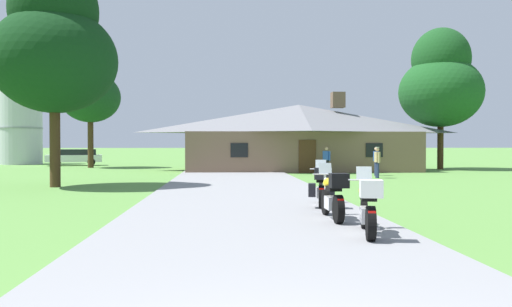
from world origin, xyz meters
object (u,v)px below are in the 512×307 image
object	(u,v)px
motorcycle_yellow_second_in_row	(333,196)
bystander_blue_shirt_beside_signpost	(376,160)
bystander_blue_shirt_near_lodge	(326,159)
metal_silo_distant	(21,123)
tree_right_of_lodge	(441,82)
tree_left_near	(54,46)
motorcycle_yellow_nearest_to_camera	(368,207)
tree_left_far	(90,90)
bystander_tan_shirt_by_tree	(377,161)
parked_white_suv_far_left	(75,157)
motorcycle_silver_farthest_in_row	(321,187)

from	to	relation	value
motorcycle_yellow_second_in_row	bystander_blue_shirt_beside_signpost	bearing A→B (deg)	70.19
bystander_blue_shirt_near_lodge	bystander_blue_shirt_beside_signpost	bearing A→B (deg)	8.45
metal_silo_distant	tree_right_of_lodge	bearing A→B (deg)	-19.08
motorcycle_yellow_second_in_row	tree_left_near	size ratio (longest dim) A/B	0.22
bystander_blue_shirt_beside_signpost	tree_right_of_lodge	size ratio (longest dim) A/B	0.16
tree_right_of_lodge	tree_left_near	size ratio (longest dim) A/B	1.09
motorcycle_yellow_nearest_to_camera	tree_left_far	xyz separation A→B (m)	(-13.13, 31.51, 5.42)
bystander_tan_shirt_by_tree	bystander_blue_shirt_near_lodge	bearing A→B (deg)	21.41
motorcycle_yellow_nearest_to_camera	metal_silo_distant	xyz separation A→B (m)	(-21.38, 39.34, 3.18)
metal_silo_distant	bystander_tan_shirt_by_tree	bearing A→B (deg)	-38.66
motorcycle_yellow_nearest_to_camera	parked_white_suv_far_left	world-z (taller)	parked_white_suv_far_left
bystander_blue_shirt_beside_signpost	tree_left_far	size ratio (longest dim) A/B	0.18
bystander_blue_shirt_beside_signpost	tree_left_far	world-z (taller)	tree_left_far
tree_left_far	motorcycle_silver_farthest_in_row	bearing A→B (deg)	-63.87
bystander_blue_shirt_near_lodge	bystander_tan_shirt_by_tree	world-z (taller)	bystander_tan_shirt_by_tree
motorcycle_silver_farthest_in_row	bystander_blue_shirt_near_lodge	xyz separation A→B (m)	(3.57, 17.13, 0.32)
motorcycle_yellow_second_in_row	bystander_blue_shirt_near_lodge	bearing A→B (deg)	78.85
motorcycle_yellow_second_in_row	bystander_blue_shirt_near_lodge	world-z (taller)	bystander_blue_shirt_near_lodge
tree_left_near	tree_right_of_lodge	bearing A→B (deg)	32.26
tree_left_far	metal_silo_distant	bearing A→B (deg)	136.56
motorcycle_yellow_second_in_row	tree_left_far	world-z (taller)	tree_left_far
motorcycle_silver_farthest_in_row	tree_left_near	distance (m)	13.92
motorcycle_silver_farthest_in_row	tree_left_far	distance (m)	30.27
motorcycle_silver_farthest_in_row	motorcycle_yellow_nearest_to_camera	bearing A→B (deg)	-79.95
bystander_blue_shirt_beside_signpost	metal_silo_distant	size ratio (longest dim) A/B	0.22
tree_left_near	metal_silo_distant	size ratio (longest dim) A/B	1.25
bystander_tan_shirt_by_tree	tree_left_far	distance (m)	23.69
bystander_blue_shirt_beside_signpost	bystander_blue_shirt_near_lodge	bearing A→B (deg)	-86.61
tree_left_near	motorcycle_yellow_nearest_to_camera	bearing A→B (deg)	-52.20
motorcycle_yellow_second_in_row	parked_white_suv_far_left	xyz separation A→B (m)	(-15.33, 33.83, 0.16)
parked_white_suv_far_left	metal_silo_distant	bearing A→B (deg)	46.51
motorcycle_yellow_nearest_to_camera	bystander_blue_shirt_near_lodge	world-z (taller)	bystander_blue_shirt_near_lodge
tree_left_far	parked_white_suv_far_left	bearing A→B (deg)	118.86
tree_left_far	bystander_blue_shirt_near_lodge	bearing A→B (deg)	-29.95
motorcycle_silver_farthest_in_row	bystander_blue_shirt_near_lodge	distance (m)	17.50
bystander_blue_shirt_beside_signpost	bystander_tan_shirt_by_tree	xyz separation A→B (m)	(-0.61, -2.25, 0.02)
motorcycle_yellow_nearest_to_camera	bystander_blue_shirt_near_lodge	size ratio (longest dim) A/B	1.24
motorcycle_yellow_second_in_row	tree_right_of_lodge	world-z (taller)	tree_right_of_lodge
bystander_blue_shirt_beside_signpost	tree_left_near	distance (m)	18.36
metal_silo_distant	parked_white_suv_far_left	xyz separation A→B (m)	(5.82, -3.39, -3.02)
motorcycle_silver_farthest_in_row	motorcycle_yellow_second_in_row	bearing A→B (deg)	-84.94
motorcycle_silver_farthest_in_row	bystander_blue_shirt_beside_signpost	distance (m)	16.49
bystander_blue_shirt_beside_signpost	parked_white_suv_far_left	bearing A→B (deg)	-87.31
motorcycle_yellow_nearest_to_camera	motorcycle_silver_farthest_in_row	bearing A→B (deg)	100.63
motorcycle_yellow_second_in_row	bystander_tan_shirt_by_tree	size ratio (longest dim) A/B	1.23
motorcycle_silver_farthest_in_row	tree_left_far	bearing A→B (deg)	126.05
parked_white_suv_far_left	bystander_tan_shirt_by_tree	bearing A→B (deg)	-143.94
motorcycle_silver_farthest_in_row	parked_white_suv_far_left	world-z (taller)	parked_white_suv_far_left
tree_left_far	parked_white_suv_far_left	size ratio (longest dim) A/B	1.85
bystander_blue_shirt_beside_signpost	bystander_tan_shirt_by_tree	bearing A→B (deg)	23.75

